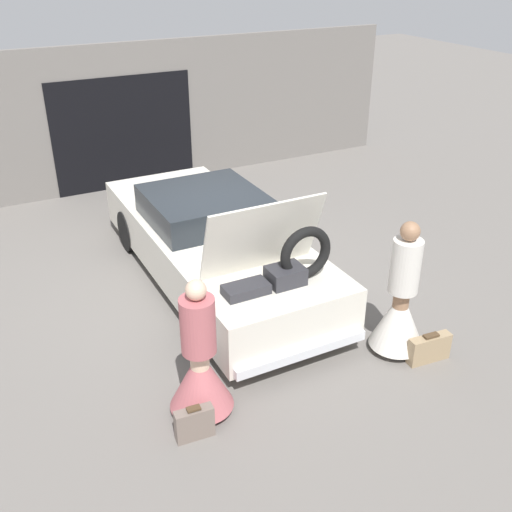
# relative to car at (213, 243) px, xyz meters

# --- Properties ---
(ground_plane) EXTENTS (40.00, 40.00, 0.00)m
(ground_plane) POSITION_rel_car_xyz_m (-0.00, 0.00, -0.59)
(ground_plane) COLOR slate
(garage_wall_back) EXTENTS (12.00, 0.14, 2.80)m
(garage_wall_back) POSITION_rel_car_xyz_m (-0.00, 4.38, 0.80)
(garage_wall_back) COLOR slate
(garage_wall_back) RESTS_ON ground_plane
(car) EXTENTS (1.83, 4.98, 1.83)m
(car) POSITION_rel_car_xyz_m (0.00, 0.00, 0.00)
(car) COLOR silver
(car) RESTS_ON ground_plane
(person_left) EXTENTS (0.68, 0.68, 1.60)m
(person_left) POSITION_rel_car_xyz_m (-1.26, -2.53, -0.03)
(person_left) COLOR beige
(person_left) RESTS_ON ground_plane
(person_right) EXTENTS (0.66, 0.66, 1.72)m
(person_right) POSITION_rel_car_xyz_m (1.26, -2.62, 0.01)
(person_right) COLOR #997051
(person_right) RESTS_ON ground_plane
(suitcase_beside_left_person) EXTENTS (0.40, 0.15, 0.38)m
(suitcase_beside_left_person) POSITION_rel_car_xyz_m (-1.48, -2.86, -0.42)
(suitcase_beside_left_person) COLOR #75665B
(suitcase_beside_left_person) RESTS_ON ground_plane
(suitcase_beside_right_person) EXTENTS (0.55, 0.18, 0.37)m
(suitcase_beside_right_person) POSITION_rel_car_xyz_m (1.46, -2.98, -0.42)
(suitcase_beside_right_person) COLOR #9E8460
(suitcase_beside_right_person) RESTS_ON ground_plane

